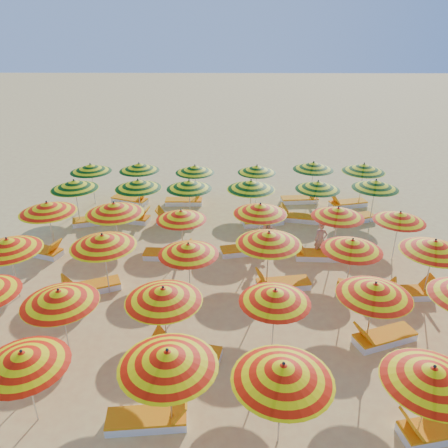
{
  "coord_description": "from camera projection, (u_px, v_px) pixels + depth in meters",
  "views": [
    {
      "loc": [
        0.17,
        -12.78,
        7.88
      ],
      "look_at": [
        0.0,
        0.5,
        1.6
      ],
      "focal_mm": 35.0,
      "sensor_mm": 36.0,
      "label": 1
    }
  ],
  "objects": [
    {
      "name": "lounger_12",
      "position": [
        95.0,
        220.0,
        18.43
      ],
      "size": [
        1.83,
        1.07,
        0.69
      ],
      "rotation": [
        0.0,
        0.0,
        0.3
      ],
      "color": "white",
      "rests_on": "ground"
    },
    {
      "name": "lounger_17",
      "position": [
        355.0,
        218.0,
        18.58
      ],
      "size": [
        1.82,
        1.18,
        0.69
      ],
      "rotation": [
        0.0,
        0.0,
        3.52
      ],
      "color": "white",
      "rests_on": "ground"
    },
    {
      "name": "lounger_3",
      "position": [
        383.0,
        337.0,
        11.66
      ],
      "size": [
        1.83,
        1.15,
        0.69
      ],
      "rotation": [
        0.0,
        0.0,
        3.5
      ],
      "color": "white",
      "rests_on": "ground"
    },
    {
      "name": "umbrella_29",
      "position": [
        376.0,
        184.0,
        17.71
      ],
      "size": [
        2.02,
        2.02,
        2.01
      ],
      "color": "silver",
      "rests_on": "ground"
    },
    {
      "name": "umbrella_4",
      "position": [
        433.0,
        375.0,
        8.22
      ],
      "size": [
        2.11,
        2.11,
        2.03
      ],
      "color": "silver",
      "rests_on": "ground"
    },
    {
      "name": "umbrella_13",
      "position": [
        103.0,
        240.0,
        13.03
      ],
      "size": [
        2.25,
        2.25,
        2.12
      ],
      "color": "silver",
      "rests_on": "ground"
    },
    {
      "name": "lounger_13",
      "position": [
        131.0,
        218.0,
        18.61
      ],
      "size": [
        1.82,
        0.94,
        0.69
      ],
      "rotation": [
        0.0,
        0.0,
        -0.22
      ],
      "color": "white",
      "rests_on": "ground"
    },
    {
      "name": "umbrella_19",
      "position": [
        114.0,
        208.0,
        15.15
      ],
      "size": [
        2.26,
        2.26,
        2.16
      ],
      "color": "silver",
      "rests_on": "ground"
    },
    {
      "name": "beachgoer_a",
      "position": [
        321.0,
        239.0,
        15.75
      ],
      "size": [
        0.49,
        0.35,
        1.28
      ],
      "primitive_type": "imported",
      "rotation": [
        0.0,
        0.0,
        0.09
      ],
      "color": "tan",
      "rests_on": "ground"
    },
    {
      "name": "umbrella_31",
      "position": [
        139.0,
        167.0,
        19.96
      ],
      "size": [
        2.41,
        2.41,
        1.95
      ],
      "color": "silver",
      "rests_on": "ground"
    },
    {
      "name": "lounger_1",
      "position": [
        438.0,
        430.0,
        9.04
      ],
      "size": [
        1.81,
        0.91,
        0.69
      ],
      "rotation": [
        0.0,
        0.0,
        3.34
      ],
      "color": "white",
      "rests_on": "ground"
    },
    {
      "name": "lounger_18",
      "position": [
        130.0,
        200.0,
        20.47
      ],
      "size": [
        1.82,
        1.17,
        0.69
      ],
      "rotation": [
        0.0,
        0.0,
        -0.37
      ],
      "color": "white",
      "rests_on": "ground"
    },
    {
      "name": "umbrella_25",
      "position": [
        138.0,
        184.0,
        17.71
      ],
      "size": [
        2.16,
        2.16,
        2.02
      ],
      "color": "silver",
      "rests_on": "ground"
    },
    {
      "name": "lounger_8",
      "position": [
        41.0,
        251.0,
        15.99
      ],
      "size": [
        1.83,
        1.13,
        0.69
      ],
      "rotation": [
        0.0,
        0.0,
        -0.34
      ],
      "color": "white",
      "rests_on": "ground"
    },
    {
      "name": "lounger_0",
      "position": [
        149.0,
        419.0,
        9.29
      ],
      "size": [
        1.78,
        0.74,
        0.69
      ],
      "rotation": [
        0.0,
        0.0,
        0.09
      ],
      "color": "white",
      "rests_on": "ground"
    },
    {
      "name": "lounger_10",
      "position": [
        245.0,
        249.0,
        16.1
      ],
      "size": [
        1.82,
        0.96,
        0.69
      ],
      "rotation": [
        0.0,
        0.0,
        0.23
      ],
      "color": "white",
      "rests_on": "ground"
    },
    {
      "name": "umbrella_9",
      "position": [
        275.0,
        296.0,
        10.74
      ],
      "size": [
        2.24,
        2.24,
        1.91
      ],
      "color": "silver",
      "rests_on": "ground"
    },
    {
      "name": "lounger_5",
      "position": [
        282.0,
        284.0,
        14.01
      ],
      "size": [
        1.8,
        0.85,
        0.69
      ],
      "rotation": [
        0.0,
        0.0,
        3.3
      ],
      "color": "white",
      "rests_on": "ground"
    },
    {
      "name": "lounger_15",
      "position": [
        264.0,
        221.0,
        18.36
      ],
      "size": [
        1.82,
        0.98,
        0.69
      ],
      "rotation": [
        0.0,
        0.0,
        0.24
      ],
      "color": "white",
      "rests_on": "ground"
    },
    {
      "name": "umbrella_33",
      "position": [
        257.0,
        169.0,
        19.91
      ],
      "size": [
        2.31,
        2.31,
        1.86
      ],
      "color": "silver",
      "rests_on": "ground"
    },
    {
      "name": "umbrella_14",
      "position": [
        188.0,
        249.0,
        12.9
      ],
      "size": [
        2.15,
        2.15,
        1.92
      ],
      "color": "silver",
      "rests_on": "ground"
    },
    {
      "name": "umbrella_32",
      "position": [
        195.0,
        169.0,
        19.83
      ],
      "size": [
        2.18,
        2.18,
        1.89
      ],
      "color": "silver",
      "rests_on": "ground"
    },
    {
      "name": "lounger_9",
      "position": [
        169.0,
        254.0,
        15.76
      ],
      "size": [
        1.76,
        0.67,
        0.69
      ],
      "rotation": [
        0.0,
        0.0,
        -0.05
      ],
      "color": "white",
      "rests_on": "ground"
    },
    {
      "name": "lounger_20",
      "position": [
        300.0,
        199.0,
        20.54
      ],
      "size": [
        1.78,
        0.74,
        0.69
      ],
      "rotation": [
        0.0,
        0.0,
        0.09
      ],
      "color": "white",
      "rests_on": "ground"
    },
    {
      "name": "beachgoer_b",
      "position": [
        269.0,
        232.0,
        16.28
      ],
      "size": [
        0.78,
        0.7,
        1.33
      ],
      "primitive_type": "imported",
      "rotation": [
        0.0,
        0.0,
        0.37
      ],
      "color": "tan",
      "rests_on": "ground"
    },
    {
      "name": "umbrella_1",
      "position": [
        23.0,
        359.0,
        8.72
      ],
      "size": [
        2.03,
        2.03,
        1.94
      ],
      "color": "silver",
      "rests_on": "ground"
    },
    {
      "name": "umbrella_16",
      "position": [
        352.0,
        245.0,
        13.08
      ],
      "size": [
        1.9,
        1.9,
        1.96
      ],
      "color": "silver",
      "rests_on": "ground"
    },
    {
      "name": "lounger_19",
      "position": [
        185.0,
        201.0,
        20.33
      ],
      "size": [
        1.73,
        0.59,
        0.69
      ],
      "rotation": [
        0.0,
        0.0,
        0.0
      ],
      "color": "white",
      "rests_on": "ground"
    },
    {
      "name": "umbrella_17",
      "position": [
        435.0,
        246.0,
        12.77
      ],
      "size": [
        2.24,
        2.24,
        2.08
      ],
      "color": "silver",
      "rests_on": "ground"
    },
    {
      "name": "umbrella_35",
      "position": [
        364.0,
        168.0,
        19.56
      ],
      "size": [
        2.55,
        2.55,
        2.05
      ],
      "color": "silver",
      "rests_on": "ground"
    },
    {
      "name": "lounger_7",
      "position": [
        406.0,
        293.0,
        13.56
      ],
      "size": [
        1.77,
        0.69,
        0.69
      ],
      "rotation": [
        0.0,
        0.0,
        0.06
      ],
      "color": "white",
      "rests_on": "ground"
    },
    {
      "name": "ground",
      "position": [
        224.0,
        272.0,
        14.92
      ],
      "size": [
        120.0,
        120.0,
        0.0
      ],
      "primitive_type": "plane",
      "color": "#EECA69",
      "rests_on": "ground"
    },
    {
      "name": "umbrella_24",
      "position": [
        74.0,
        185.0,
        17.62
      ],
      "size": [
        2.54,
        2.54,
        2.03
      ],
      "color": "silver",
      "rests_on": "ground"
    },
    {
      "name": "umbrella_12",
      "position": [
        8.0,
        245.0,
        12.87
      ],
      "size": [
        2.14,
        2.14,
        2.08
      ],
      "color": "silver",
      "rests_on": "ground"
    },
    {
      "name": "umbrella_8",
      "position": [
        163.0,
        294.0,
        10.61
      ],
      "size": [
        2.28,
        2.28,
        2.04
      ],
      "color": "silver",
      "rests_on": "ground"
    },
    {
      "name": "umbrella_18",
      "position": [
        47.0,
        207.0,
        15.33
      ],
      "size": [
        2.07,
        2.07,
        2.11
      ],
      "color": "silver",
      "rests_on": "ground"
    },
    {
      "name": "umbrella_10",
      "position": [
        375.0,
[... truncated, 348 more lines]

